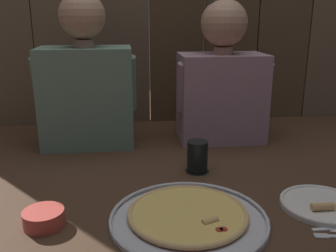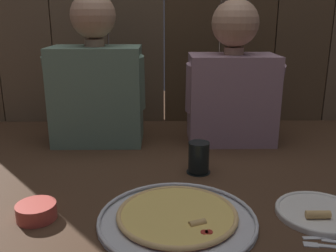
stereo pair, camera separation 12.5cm
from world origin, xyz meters
name	(u,v)px [view 1 (the left image)]	position (x,y,z in m)	size (l,w,h in m)	color
ground_plane	(169,189)	(0.00, 0.00, 0.00)	(3.20, 3.20, 0.00)	#422B1C
pizza_tray	(188,216)	(0.03, -0.19, 0.01)	(0.43, 0.43, 0.03)	silver
dinner_plate	(322,204)	(0.42, -0.17, 0.01)	(0.24, 0.24, 0.03)	white
drinking_glass	(197,157)	(0.12, 0.13, 0.05)	(0.08, 0.08, 0.11)	black
dipping_bowl	(44,217)	(-0.35, -0.18, 0.02)	(0.11, 0.11, 0.04)	#CC4C42
diner_left	(86,78)	(-0.29, 0.47, 0.28)	(0.41, 0.22, 0.63)	slate
diner_right	(222,76)	(0.29, 0.47, 0.28)	(0.40, 0.22, 0.60)	gray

